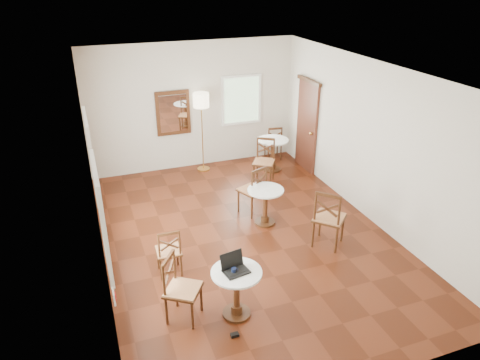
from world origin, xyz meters
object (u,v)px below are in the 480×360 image
(chair_back_b, at_px, (264,161))
(laptop, at_px, (234,266))
(chair_back_a, at_px, (273,143))
(cafe_table_mid, at_px, (265,202))
(chair_near_b, at_px, (181,289))
(power_adapter, at_px, (235,335))
(floor_lamp, at_px, (201,106))
(mouse, at_px, (228,271))
(navy_mug, at_px, (234,270))
(chair_mid_b, at_px, (329,218))
(chair_mid_a, at_px, (253,190))
(chair_near_a, at_px, (169,251))
(cafe_table_near, at_px, (237,288))
(cafe_table_back, at_px, (273,151))
(water_glass, at_px, (225,266))

(chair_back_b, distance_m, laptop, 4.42)
(chair_back_a, bearing_deg, cafe_table_mid, 71.57)
(chair_near_b, bearing_deg, chair_back_b, -2.85)
(cafe_table_mid, relative_size, power_adapter, 6.57)
(floor_lamp, xyz_separation_m, mouse, (-1.07, -5.01, -0.84))
(chair_back_a, distance_m, power_adapter, 6.25)
(navy_mug, bearing_deg, chair_mid_b, 27.83)
(chair_mid_a, height_order, power_adapter, chair_mid_a)
(chair_near_a, bearing_deg, laptop, 120.57)
(cafe_table_mid, bearing_deg, chair_near_a, -155.83)
(cafe_table_mid, xyz_separation_m, laptop, (-1.38, -2.14, 0.36))
(chair_mid_a, distance_m, floor_lamp, 2.65)
(chair_near_b, relative_size, navy_mug, 10.08)
(cafe_table_near, height_order, chair_near_a, chair_near_a)
(laptop, relative_size, navy_mug, 3.88)
(chair_near_b, relative_size, chair_mid_b, 0.90)
(cafe_table_back, xyz_separation_m, laptop, (-2.53, -4.39, 0.31))
(chair_near_b, height_order, laptop, chair_near_b)
(laptop, height_order, navy_mug, laptop)
(cafe_table_back, bearing_deg, chair_back_b, -130.54)
(power_adapter, bearing_deg, water_glass, 85.57)
(chair_mid_a, relative_size, chair_back_b, 1.01)
(water_glass, bearing_deg, chair_near_b, 170.35)
(floor_lamp, distance_m, navy_mug, 5.21)
(chair_near_b, distance_m, laptop, 0.79)
(chair_back_b, height_order, water_glass, chair_back_b)
(cafe_table_back, distance_m, chair_near_a, 4.50)
(cafe_table_back, relative_size, navy_mug, 8.03)
(cafe_table_near, bearing_deg, cafe_table_back, 60.44)
(chair_back_a, relative_size, mouse, 10.40)
(chair_mid_b, relative_size, chair_back_b, 1.09)
(chair_near_a, relative_size, power_adapter, 7.70)
(cafe_table_near, height_order, chair_mid_b, chair_mid_b)
(cafe_table_mid, bearing_deg, chair_back_a, 63.24)
(cafe_table_mid, height_order, navy_mug, navy_mug)
(floor_lamp, xyz_separation_m, laptop, (-0.97, -5.00, -0.80))
(cafe_table_back, bearing_deg, mouse, -120.81)
(chair_back_a, bearing_deg, chair_mid_b, 87.94)
(cafe_table_back, height_order, mouse, cafe_table_back)
(cafe_table_mid, xyz_separation_m, power_adapter, (-1.53, -2.57, -0.43))
(chair_mid_a, bearing_deg, mouse, 38.80)
(chair_mid_a, height_order, chair_back_b, chair_mid_a)
(chair_mid_b, xyz_separation_m, water_glass, (-2.23, -1.00, 0.24))
(cafe_table_back, relative_size, chair_mid_b, 0.72)
(chair_back_b, xyz_separation_m, navy_mug, (-2.12, -3.94, 0.28))
(chair_near_a, distance_m, water_glass, 1.33)
(floor_lamp, bearing_deg, cafe_table_near, -100.75)
(chair_back_a, bearing_deg, laptop, 68.91)
(cafe_table_mid, height_order, laptop, laptop)
(cafe_table_mid, bearing_deg, chair_mid_a, 97.61)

